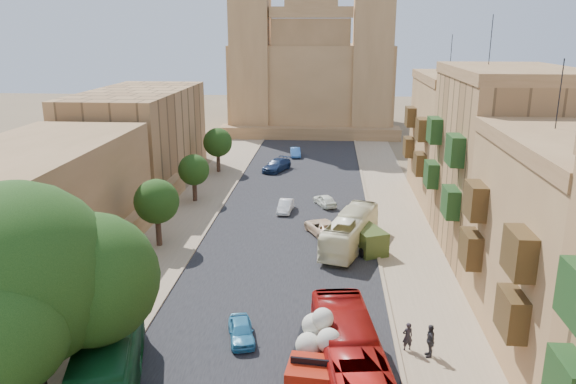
# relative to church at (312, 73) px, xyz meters

# --- Properties ---
(road_surface) EXTENTS (14.00, 140.00, 0.01)m
(road_surface) POSITION_rel_church_xyz_m (0.00, -48.61, -9.51)
(road_surface) COLOR black
(road_surface) RESTS_ON ground
(sidewalk_east) EXTENTS (5.00, 140.00, 0.01)m
(sidewalk_east) POSITION_rel_church_xyz_m (9.50, -48.61, -9.51)
(sidewalk_east) COLOR #957E61
(sidewalk_east) RESTS_ON ground
(sidewalk_west) EXTENTS (5.00, 140.00, 0.01)m
(sidewalk_west) POSITION_rel_church_xyz_m (-9.50, -48.61, -9.51)
(sidewalk_west) COLOR #957E61
(sidewalk_west) RESTS_ON ground
(kerb_east) EXTENTS (0.25, 140.00, 0.12)m
(kerb_east) POSITION_rel_church_xyz_m (7.00, -48.61, -9.46)
(kerb_east) COLOR #957E61
(kerb_east) RESTS_ON ground
(kerb_west) EXTENTS (0.25, 140.00, 0.12)m
(kerb_west) POSITION_rel_church_xyz_m (-7.00, -48.61, -9.46)
(kerb_west) COLOR #957E61
(kerb_west) RESTS_ON ground
(townhouse_c) EXTENTS (9.00, 14.00, 17.40)m
(townhouse_c) POSITION_rel_church_xyz_m (15.95, -53.61, -2.61)
(townhouse_c) COLOR #A97C4D
(townhouse_c) RESTS_ON ground
(townhouse_d) EXTENTS (9.00, 14.00, 15.90)m
(townhouse_d) POSITION_rel_church_xyz_m (15.95, -39.61, -3.36)
(townhouse_d) COLOR #9F7448
(townhouse_d) RESTS_ON ground
(west_wall) EXTENTS (1.00, 40.00, 1.80)m
(west_wall) POSITION_rel_church_xyz_m (-12.50, -58.61, -8.62)
(west_wall) COLOR #9F7448
(west_wall) RESTS_ON ground
(west_building_low) EXTENTS (10.00, 28.00, 8.40)m
(west_building_low) POSITION_rel_church_xyz_m (-18.00, -60.61, -5.32)
(west_building_low) COLOR olive
(west_building_low) RESTS_ON ground
(west_building_mid) EXTENTS (10.00, 22.00, 10.00)m
(west_building_mid) POSITION_rel_church_xyz_m (-18.00, -34.61, -4.52)
(west_building_mid) COLOR #A97C4D
(west_building_mid) RESTS_ON ground
(church) EXTENTS (28.00, 22.50, 36.30)m
(church) POSITION_rel_church_xyz_m (0.00, 0.00, 0.00)
(church) COLOR #9F7448
(church) RESTS_ON ground
(ficus_tree) EXTENTS (10.50, 9.66, 10.50)m
(ficus_tree) POSITION_rel_church_xyz_m (-9.41, -74.61, -3.31)
(ficus_tree) COLOR #35241A
(ficus_tree) RESTS_ON ground
(street_tree_a) EXTENTS (3.18, 3.18, 4.89)m
(street_tree_a) POSITION_rel_church_xyz_m (-10.00, -66.61, -6.25)
(street_tree_a) COLOR #35241A
(street_tree_a) RESTS_ON ground
(street_tree_b) EXTENTS (3.48, 3.48, 5.35)m
(street_tree_b) POSITION_rel_church_xyz_m (-10.00, -54.61, -5.93)
(street_tree_b) COLOR #35241A
(street_tree_b) RESTS_ON ground
(street_tree_c) EXTENTS (3.05, 3.05, 4.69)m
(street_tree_c) POSITION_rel_church_xyz_m (-10.00, -42.61, -6.38)
(street_tree_c) COLOR #35241A
(street_tree_c) RESTS_ON ground
(street_tree_d) EXTENTS (3.42, 3.42, 5.26)m
(street_tree_d) POSITION_rel_church_xyz_m (-10.00, -30.61, -5.99)
(street_tree_d) COLOR #35241A
(street_tree_d) RESTS_ON ground
(red_truck) EXTENTS (3.28, 6.91, 3.91)m
(red_truck) POSITION_rel_church_xyz_m (2.95, -72.59, -7.80)
(red_truck) COLOR #A11D0C
(red_truck) RESTS_ON ground
(olive_pickup) EXTENTS (3.59, 4.86, 1.84)m
(olive_pickup) POSITION_rel_church_xyz_m (5.99, -54.13, -8.62)
(olive_pickup) COLOR #3A4B1C
(olive_pickup) RESTS_ON ground
(bus_green_north) EXTENTS (5.57, 11.76, 3.19)m
(bus_green_north) POSITION_rel_church_xyz_m (-6.50, -74.06, -7.92)
(bus_green_north) COLOR #125224
(bus_green_north) RESTS_ON ground
(bus_red_east) EXTENTS (4.08, 11.53, 3.14)m
(bus_red_east) POSITION_rel_church_xyz_m (4.41, -72.61, -7.94)
(bus_red_east) COLOR #A81210
(bus_red_east) RESTS_ON ground
(bus_cream_east) EXTENTS (4.96, 9.81, 2.67)m
(bus_cream_east) POSITION_rel_church_xyz_m (4.95, -53.79, -8.18)
(bus_cream_east) COLOR #FFF5C9
(bus_cream_east) RESTS_ON ground
(car_blue_a) EXTENTS (2.05, 3.46, 1.10)m
(car_blue_a) POSITION_rel_church_xyz_m (-1.38, -68.04, -8.96)
(car_blue_a) COLOR #3994C2
(car_blue_a) RESTS_ON ground
(car_white_a) EXTENTS (1.41, 3.43, 1.11)m
(car_white_a) POSITION_rel_church_xyz_m (-0.79, -45.43, -8.96)
(car_white_a) COLOR white
(car_white_a) RESTS_ON ground
(car_cream) EXTENTS (3.75, 4.95, 1.25)m
(car_cream) POSITION_rel_church_xyz_m (2.81, -51.24, -8.89)
(car_cream) COLOR beige
(car_cream) RESTS_ON ground
(car_dkblue) EXTENTS (3.68, 5.22, 1.40)m
(car_dkblue) POSITION_rel_church_xyz_m (-3.09, -29.71, -8.81)
(car_dkblue) COLOR navy
(car_dkblue) RESTS_ON ground
(car_white_b) EXTENTS (2.57, 3.59, 1.14)m
(car_white_b) POSITION_rel_church_xyz_m (2.85, -43.32, -8.95)
(car_white_b) COLOR white
(car_white_b) RESTS_ON ground
(car_blue_b) EXTENTS (1.66, 3.67, 1.17)m
(car_blue_b) POSITION_rel_church_xyz_m (-1.35, -21.63, -8.93)
(car_blue_b) COLOR #3B75C8
(car_blue_b) RESTS_ON ground
(pedestrian_a) EXTENTS (0.67, 0.54, 1.60)m
(pedestrian_a) POSITION_rel_church_xyz_m (7.50, -68.39, -8.72)
(pedestrian_a) COLOR #27232A
(pedestrian_a) RESTS_ON ground
(pedestrian_c) EXTENTS (0.53, 1.10, 1.81)m
(pedestrian_c) POSITION_rel_church_xyz_m (8.58, -68.89, -8.61)
(pedestrian_c) COLOR #38373B
(pedestrian_c) RESTS_ON ground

